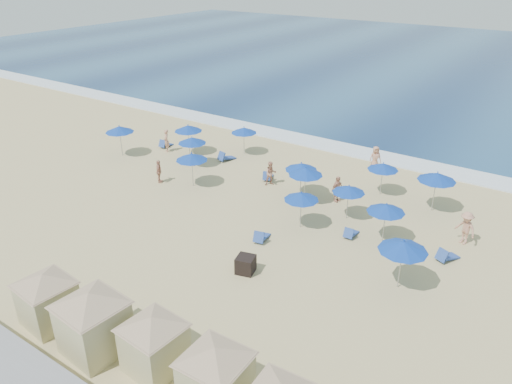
# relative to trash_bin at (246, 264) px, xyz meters

# --- Properties ---
(ground) EXTENTS (160.00, 160.00, 0.00)m
(ground) POSITION_rel_trash_bin_xyz_m (-1.54, 2.48, -0.42)
(ground) COLOR tan
(ground) RESTS_ON ground
(ocean) EXTENTS (160.00, 80.00, 0.06)m
(ocean) POSITION_rel_trash_bin_xyz_m (-1.54, 57.48, -0.39)
(ocean) COLOR navy
(ocean) RESTS_ON ground
(surf_line) EXTENTS (160.00, 2.50, 0.08)m
(surf_line) POSITION_rel_trash_bin_xyz_m (-1.54, 17.98, -0.38)
(surf_line) COLOR white
(surf_line) RESTS_ON ground
(trash_bin) EXTENTS (1.02, 1.02, 0.83)m
(trash_bin) POSITION_rel_trash_bin_xyz_m (0.00, 0.00, 0.00)
(trash_bin) COLOR black
(trash_bin) RESTS_ON ground
(cabana_0) EXTENTS (4.14, 4.14, 2.61)m
(cabana_0) POSITION_rel_trash_bin_xyz_m (-4.50, -7.51, 1.07)
(cabana_0) COLOR #C2B984
(cabana_0) RESTS_ON ground
(cabana_1) EXTENTS (4.66, 4.66, 2.93)m
(cabana_1) POSITION_rel_trash_bin_xyz_m (-1.66, -7.49, 1.26)
(cabana_1) COLOR #C2B984
(cabana_1) RESTS_ON ground
(cabana_2) EXTENTS (4.11, 4.11, 2.58)m
(cabana_2) POSITION_rel_trash_bin_xyz_m (0.89, -6.87, 1.06)
(cabana_2) COLOR #C2B984
(cabana_2) RESTS_ON ground
(cabana_3) EXTENTS (4.24, 4.24, 2.66)m
(cabana_3) POSITION_rel_trash_bin_xyz_m (3.72, -6.84, 1.11)
(cabana_3) COLOR #C2B984
(cabana_3) RESTS_ON ground
(umbrella_0) EXTENTS (2.11, 2.11, 2.40)m
(umbrella_0) POSITION_rel_trash_bin_xyz_m (-16.71, 7.19, 1.67)
(umbrella_0) COLOR #A5A8AD
(umbrella_0) RESTS_ON ground
(umbrella_1) EXTENTS (2.00, 2.00, 2.27)m
(umbrella_1) POSITION_rel_trash_bin_xyz_m (-10.86, 8.65, 1.55)
(umbrella_1) COLOR #A5A8AD
(umbrella_1) RESTS_ON ground
(umbrella_2) EXTENTS (2.09, 2.09, 2.38)m
(umbrella_2) POSITION_rel_trash_bin_xyz_m (-12.71, 10.33, 1.64)
(umbrella_2) COLOR #A5A8AD
(umbrella_2) RESTS_ON ground
(umbrella_3) EXTENTS (2.07, 2.07, 2.35)m
(umbrella_3) POSITION_rel_trash_bin_xyz_m (-8.64, 6.08, 1.62)
(umbrella_3) COLOR #A5A8AD
(umbrella_3) RESTS_ON ground
(umbrella_4) EXTENTS (1.94, 1.94, 2.20)m
(umbrella_4) POSITION_rel_trash_bin_xyz_m (-9.26, 12.69, 1.49)
(umbrella_4) COLOR #A5A8AD
(umbrella_4) RESTS_ON ground
(umbrella_5) EXTENTS (2.02, 2.02, 2.30)m
(umbrella_5) POSITION_rel_trash_bin_xyz_m (-2.07, 8.79, 1.57)
(umbrella_5) COLOR #A5A8AD
(umbrella_5) RESTS_ON ground
(umbrella_6) EXTENTS (1.93, 1.93, 2.19)m
(umbrella_6) POSITION_rel_trash_bin_xyz_m (-0.05, 5.30, 1.48)
(umbrella_6) COLOR #A5A8AD
(umbrella_6) RESTS_ON ground
(umbrella_7) EXTENTS (2.09, 2.09, 2.38)m
(umbrella_7) POSITION_rel_trash_bin_xyz_m (-1.39, 8.12, 1.64)
(umbrella_7) COLOR #A5A8AD
(umbrella_7) RESTS_ON ground
(umbrella_8) EXTENTS (1.86, 1.86, 2.12)m
(umbrella_8) POSITION_rel_trash_bin_xyz_m (1.63, 7.73, 1.42)
(umbrella_8) COLOR #A5A8AD
(umbrella_8) RESTS_ON ground
(umbrella_9) EXTENTS (2.22, 2.22, 2.53)m
(umbrella_9) POSITION_rel_trash_bin_xyz_m (5.40, 11.49, 1.77)
(umbrella_9) COLOR #A5A8AD
(umbrella_9) RESTS_ON ground
(umbrella_10) EXTENTS (1.99, 1.99, 2.27)m
(umbrella_10) POSITION_rel_trash_bin_xyz_m (4.32, 6.46, 1.55)
(umbrella_10) COLOR #A5A8AD
(umbrella_10) RESTS_ON ground
(umbrella_11) EXTENTS (2.23, 2.23, 2.53)m
(umbrella_11) POSITION_rel_trash_bin_xyz_m (6.44, 2.98, 1.78)
(umbrella_11) COLOR #A5A8AD
(umbrella_11) RESTS_ON ground
(umbrella_12) EXTENTS (1.93, 1.93, 2.19)m
(umbrella_12) POSITION_rel_trash_bin_xyz_m (2.01, 11.87, 1.49)
(umbrella_12) COLOR #A5A8AD
(umbrella_12) RESTS_ON ground
(beach_chair_0) EXTENTS (0.66, 1.29, 0.69)m
(beach_chair_0) POSITION_rel_trash_bin_xyz_m (-15.33, 10.37, -0.18)
(beach_chair_0) COLOR #294A99
(beach_chair_0) RESTS_ON ground
(beach_chair_1) EXTENTS (0.92, 1.50, 0.77)m
(beach_chair_1) POSITION_rel_trash_bin_xyz_m (-9.64, 10.82, -0.15)
(beach_chair_1) COLOR #294A99
(beach_chair_1) RESTS_ON ground
(beach_chair_2) EXTENTS (1.06, 1.41, 0.71)m
(beach_chair_2) POSITION_rel_trash_bin_xyz_m (-5.14, 9.72, -0.17)
(beach_chair_2) COLOR #294A99
(beach_chair_2) RESTS_ON ground
(beach_chair_3) EXTENTS (0.84, 1.37, 0.70)m
(beach_chair_3) POSITION_rel_trash_bin_xyz_m (-1.02, 2.82, -0.17)
(beach_chair_3) COLOR #294A99
(beach_chair_3) RESTS_ON ground
(beach_chair_4) EXTENTS (0.57, 1.19, 0.64)m
(beach_chair_4) POSITION_rel_trash_bin_xyz_m (2.72, 5.91, -0.19)
(beach_chair_4) COLOR #294A99
(beach_chair_4) RESTS_ON ground
(beach_chair_5) EXTENTS (1.07, 1.42, 0.71)m
(beach_chair_5) POSITION_rel_trash_bin_xyz_m (7.63, 6.50, -0.17)
(beach_chair_5) COLOR #294A99
(beach_chair_5) RESTS_ON ground
(beachgoer_0) EXTENTS (0.76, 0.74, 1.76)m
(beachgoer_0) POSITION_rel_trash_bin_xyz_m (-14.51, 9.74, 0.46)
(beachgoer_0) COLOR tan
(beachgoer_0) RESTS_ON ground
(beachgoer_1) EXTENTS (0.98, 1.00, 1.62)m
(beachgoer_1) POSITION_rel_trash_bin_xyz_m (-4.51, 9.12, 0.39)
(beachgoer_1) COLOR tan
(beachgoer_1) RESTS_ON ground
(beachgoer_2) EXTENTS (0.60, 1.04, 1.66)m
(beachgoer_2) POSITION_rel_trash_bin_xyz_m (0.17, 9.37, 0.41)
(beachgoer_2) COLOR tan
(beachgoer_2) RESTS_ON ground
(beachgoer_3) EXTENTS (1.37, 1.14, 1.84)m
(beachgoer_3) POSITION_rel_trash_bin_xyz_m (7.90, 8.67, 0.50)
(beachgoer_3) COLOR tan
(beachgoer_3) RESTS_ON ground
(beachgoer_4) EXTENTS (0.99, 0.98, 1.73)m
(beachgoer_4) POSITION_rel_trash_bin_xyz_m (0.11, 15.48, 0.45)
(beachgoer_4) COLOR tan
(beachgoer_4) RESTS_ON ground
(beachgoer_5) EXTENTS (0.83, 0.98, 1.57)m
(beachgoer_5) POSITION_rel_trash_bin_xyz_m (-10.84, 5.21, 0.37)
(beachgoer_5) COLOR tan
(beachgoer_5) RESTS_ON ground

